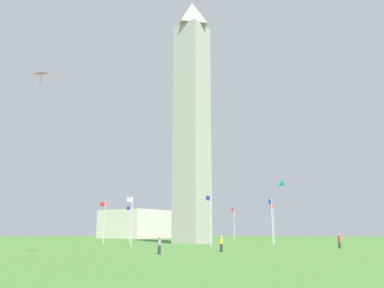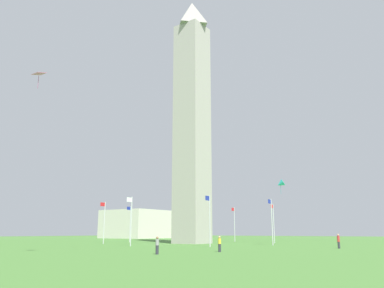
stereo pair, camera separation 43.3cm
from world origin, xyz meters
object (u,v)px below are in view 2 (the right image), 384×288
(flagpole_se, at_px, (274,221))
(kite_pink_diamond, at_px, (39,74))
(flagpole_ne, at_px, (209,218))
(person_red_shirt, at_px, (339,241))
(flagpole_n, at_px, (131,219))
(flagpole_s, at_px, (234,223))
(distant_building, at_px, (143,224))
(flagpole_nw, at_px, (104,220))
(flagpole_e, at_px, (272,219))
(person_yellow_shirt, at_px, (220,244))
(flagpole_sw, at_px, (180,223))
(flagpole_w, at_px, (130,222))
(kite_cyan_delta, at_px, (280,184))
(obelisk_monument, at_px, (192,114))
(person_gray_shirt, at_px, (157,245))

(flagpole_se, bearing_deg, kite_pink_diamond, -0.30)
(flagpole_ne, height_order, person_red_shirt, flagpole_ne)
(flagpole_n, relative_size, flagpole_ne, 1.00)
(flagpole_s, distance_m, distant_building, 54.32)
(flagpole_nw, bearing_deg, kite_pink_diamond, 37.81)
(flagpole_nw, xyz_separation_m, distant_building, (-50.64, -37.64, 0.50))
(flagpole_e, relative_size, flagpole_se, 1.00)
(flagpole_se, bearing_deg, person_yellow_shirt, 14.26)
(flagpole_e, bearing_deg, flagpole_sw, -112.50)
(flagpole_s, distance_m, flagpole_w, 21.55)
(person_red_shirt, xyz_separation_m, kite_cyan_delta, (-5.75, -9.62, 8.41))
(flagpole_se, bearing_deg, obelisk_monument, -45.18)
(kite_pink_diamond, bearing_deg, flagpole_w, -146.02)
(kite_cyan_delta, bearing_deg, person_red_shirt, 59.15)
(flagpole_se, distance_m, person_yellow_shirt, 33.48)
(flagpole_w, height_order, flagpole_nw, same)
(flagpole_nw, distance_m, distant_building, 63.09)
(flagpole_e, bearing_deg, distant_building, -122.06)
(flagpole_se, distance_m, flagpole_nw, 30.48)
(flagpole_e, bearing_deg, person_gray_shirt, 2.73)
(flagpole_nw, height_order, person_gray_shirt, flagpole_nw)
(flagpole_e, bearing_deg, person_yellow_shirt, 9.88)
(flagpole_n, height_order, flagpole_e, same)
(flagpole_se, height_order, person_yellow_shirt, flagpole_se)
(flagpole_s, height_order, person_yellow_shirt, flagpole_s)
(obelisk_monument, distance_m, kite_pink_diamond, 40.48)
(obelisk_monument, height_order, flagpole_ne, obelisk_monument)
(flagpole_n, bearing_deg, person_red_shirt, 109.37)
(obelisk_monument, bearing_deg, flagpole_nw, -44.82)
(flagpole_sw, bearing_deg, obelisk_monument, 45.18)
(flagpole_n, height_order, flagpole_sw, same)
(flagpole_n, bearing_deg, person_gray_shirt, 51.22)
(flagpole_ne, distance_m, person_red_shirt, 16.90)
(distant_building, bearing_deg, flagpole_n, 41.30)
(distant_building, bearing_deg, flagpole_se, 63.83)
(flagpole_ne, height_order, person_gray_shirt, flagpole_ne)
(flagpole_w, xyz_separation_m, kite_pink_diamond, (38.23, 25.76, 11.94))
(flagpole_ne, relative_size, kite_cyan_delta, 3.05)
(person_yellow_shirt, relative_size, kite_cyan_delta, 0.69)
(flagpole_sw, relative_size, flagpole_nw, 1.00)
(flagpole_ne, distance_m, flagpole_sw, 30.48)
(flagpole_nw, xyz_separation_m, person_red_shirt, (-4.91, 37.44, -3.03))
(obelisk_monument, xyz_separation_m, distant_building, (-39.79, -48.41, -19.27))
(flagpole_nw, xyz_separation_m, kite_pink_diamond, (27.45, 21.30, 11.94))
(flagpole_w, distance_m, person_yellow_shirt, 40.56)
(person_yellow_shirt, bearing_deg, obelisk_monument, 7.41)
(person_gray_shirt, bearing_deg, flagpole_nw, 34.62)
(obelisk_monument, xyz_separation_m, flagpole_nw, (10.84, -10.78, -19.76))
(flagpole_se, relative_size, person_gray_shirt, 4.39)
(person_gray_shirt, xyz_separation_m, kite_cyan_delta, (-28.46, 0.44, 8.49))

